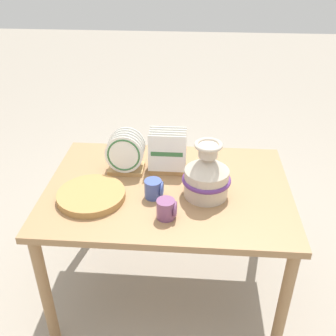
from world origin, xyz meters
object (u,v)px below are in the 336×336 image
(dish_rack_square_plates, at_px, (168,154))
(mug_plum_glaze, at_px, (167,209))
(ceramic_vase, at_px, (207,175))
(dish_rack_round_plates, at_px, (125,155))
(wicker_charger_stack, at_px, (91,195))
(mug_cobalt_glaze, at_px, (154,189))

(dish_rack_square_plates, bearing_deg, mug_plum_glaze, -86.13)
(ceramic_vase, height_order, dish_rack_square_plates, ceramic_vase)
(dish_rack_round_plates, xyz_separation_m, wicker_charger_stack, (-0.13, -0.27, -0.08))
(mug_plum_glaze, bearing_deg, wicker_charger_stack, 162.52)
(ceramic_vase, xyz_separation_m, dish_rack_square_plates, (-0.21, 0.23, -0.03))
(dish_rack_round_plates, bearing_deg, dish_rack_square_plates, 9.15)
(wicker_charger_stack, bearing_deg, dish_rack_square_plates, 40.95)
(wicker_charger_stack, relative_size, mug_plum_glaze, 3.56)
(dish_rack_square_plates, bearing_deg, mug_cobalt_glaze, -99.69)
(dish_rack_round_plates, height_order, wicker_charger_stack, dish_rack_round_plates)
(dish_rack_round_plates, relative_size, mug_cobalt_glaze, 2.41)
(wicker_charger_stack, distance_m, mug_cobalt_glaze, 0.31)
(ceramic_vase, bearing_deg, dish_rack_round_plates, 155.69)
(ceramic_vase, relative_size, wicker_charger_stack, 0.87)
(mug_plum_glaze, relative_size, mug_cobalt_glaze, 1.00)
(dish_rack_round_plates, relative_size, wicker_charger_stack, 0.68)
(wicker_charger_stack, height_order, mug_cobalt_glaze, mug_cobalt_glaze)
(ceramic_vase, height_order, mug_cobalt_glaze, ceramic_vase)
(dish_rack_square_plates, height_order, mug_cobalt_glaze, dish_rack_square_plates)
(dish_rack_round_plates, height_order, dish_rack_square_plates, dish_rack_round_plates)
(dish_rack_square_plates, relative_size, wicker_charger_stack, 0.67)
(dish_rack_square_plates, distance_m, mug_plum_glaze, 0.42)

